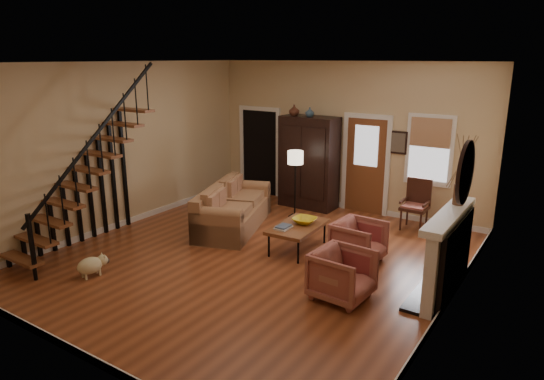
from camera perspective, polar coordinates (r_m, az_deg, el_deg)
The scene contains 15 objects.
room at distance 9.71m, azimuth 1.89°, elevation 4.25°, with size 7.00×7.33×3.30m.
staircase at distance 9.10m, azimuth -21.57°, elevation 3.01°, with size 0.94×2.80×3.20m, color brown, non-canonical shape.
fireplace at distance 7.50m, azimuth 20.28°, elevation -6.27°, with size 0.33×1.95×2.30m.
armoire at distance 11.12m, azimuth 4.36°, elevation 3.26°, with size 1.30×0.60×2.10m, color black, non-canonical shape.
vase_a at distance 11.02m, azimuth 2.62°, elevation 9.36°, with size 0.24×0.24×0.25m, color #4C2619.
vase_b at distance 10.83m, azimuth 4.46°, elevation 9.12°, with size 0.20×0.20×0.21m, color #334C60.
sofa at distance 9.85m, azimuth -4.55°, elevation -2.10°, with size 0.99×2.29×0.85m, color #986945, non-canonical shape.
coffee_table at distance 8.79m, azimuth 3.04°, elevation -5.59°, with size 0.72×1.23×0.47m, color brown, non-canonical shape.
bowl at distance 8.79m, azimuth 3.84°, elevation -3.60°, with size 0.42×0.42×0.10m, color gold.
books at distance 8.52m, azimuth 1.34°, elevation -4.38°, with size 0.23×0.31×0.06m, color beige, non-canonical shape.
armchair_left at distance 7.13m, azimuth 8.29°, elevation -9.84°, with size 0.78×0.80×0.73m, color maroon.
armchair_right at distance 8.38m, azimuth 10.18°, elevation -6.01°, with size 0.77×0.79×0.72m, color maroon.
floor_lamp at distance 10.41m, azimuth 2.73°, elevation 0.65°, with size 0.34×0.34×1.47m, color black, non-canonical shape.
side_chair at distance 10.12m, azimuth 16.45°, elevation -1.73°, with size 0.54×0.54×1.02m, color #371B11, non-canonical shape.
dog at distance 8.30m, azimuth -20.61°, elevation -8.46°, with size 0.27×0.46×0.33m, color beige, non-canonical shape.
Camera 1 is at (4.56, -6.37, 3.39)m, focal length 32.00 mm.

